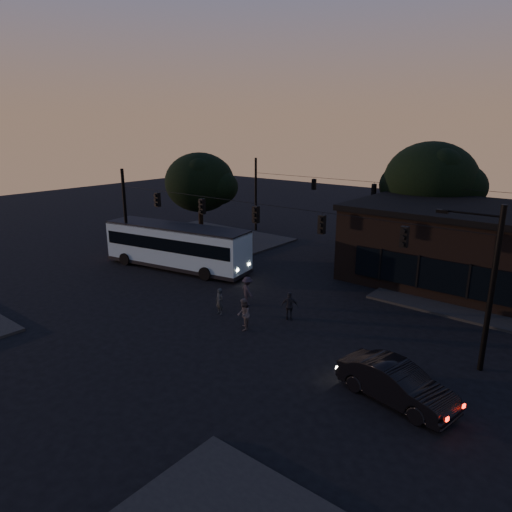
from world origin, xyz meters
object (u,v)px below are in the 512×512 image
Objects in this scene: pedestrian_a at (220,301)px; pedestrian_d at (247,291)px; car at (396,383)px; building at (468,246)px; pedestrian_b at (244,314)px; bus at (176,245)px; pedestrian_c at (290,306)px.

pedestrian_d is at bearing 87.64° from pedestrian_a.
pedestrian_a is (-11.46, 1.98, -0.01)m from car.
building is 9.84× the size of pedestrian_a.
pedestrian_d is (-2.14, 2.87, 0.01)m from pedestrian_b.
bus reaches higher than pedestrian_a.
pedestrian_a is at bearing -122.73° from building.
building is 3.22× the size of car.
pedestrian_a is 4.09m from pedestrian_c.
bus is 6.95× the size of pedestrian_b.
building reaches higher than car.
pedestrian_b is at bearing -35.14° from bus.
pedestrian_d is at bearing -179.57° from pedestrian_b.
pedestrian_a is at bearing 91.03° from car.
pedestrian_a is at bearing -142.73° from pedestrian_b.
pedestrian_c reaches higher than pedestrian_a.
pedestrian_b reaches higher than pedestrian_c.
pedestrian_b is at bearing 149.29° from pedestrian_d.
bus is 9.40m from pedestrian_d.
car is 9.10m from pedestrian_b.
building is at bearing 63.20° from pedestrian_a.
building is at bearing 17.58° from car.
pedestrian_b is (11.19, -5.21, -1.01)m from bus.
pedestrian_c is (-7.84, 3.87, 0.04)m from car.
pedestrian_d is (-9.16, -12.60, -1.82)m from building.
building is at bearing 19.23° from bus.
bus is at bearing -44.23° from pedestrian_c.
pedestrian_a is (8.74, -4.49, -1.10)m from bus.
building is 15.68m from pedestrian_d.
pedestrian_c is at bearing 119.73° from pedestrian_b.
pedestrian_a is 0.95× the size of pedestrian_c.
pedestrian_b is at bearing -114.41° from building.
pedestrian_d is at bearing 80.51° from car.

